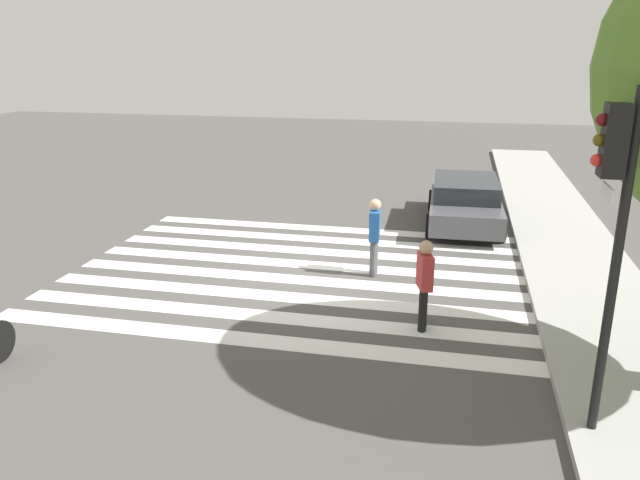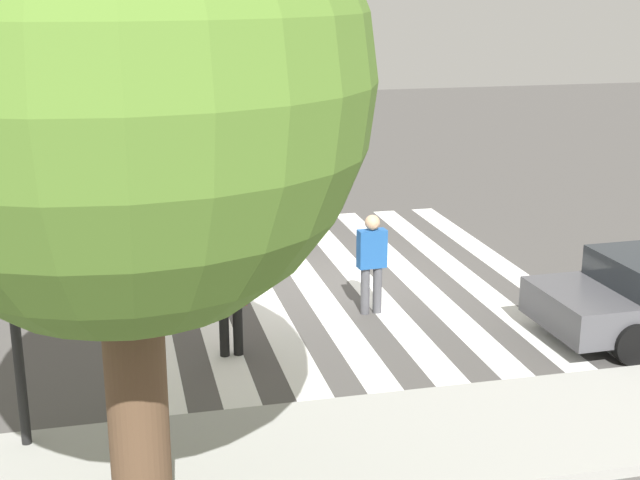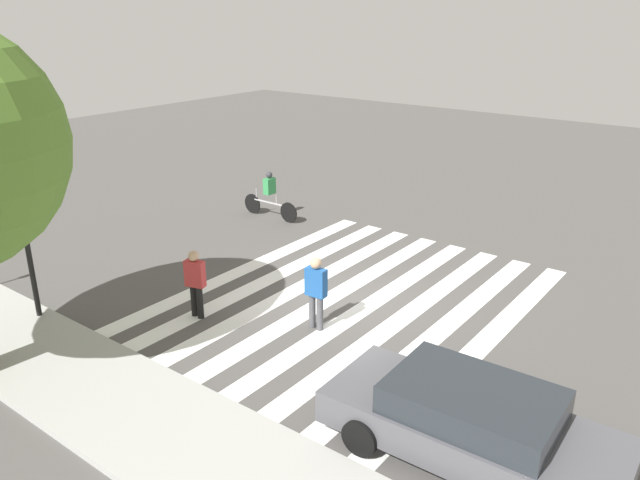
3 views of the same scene
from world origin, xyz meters
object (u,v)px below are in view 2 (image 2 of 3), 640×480
Objects in this scene: street_tree at (117,85)px; pedestrian_child_with_backpack at (372,258)px; cyclist_mid_street at (20,210)px; traffic_light at (3,197)px; pedestrian_adult_yellow_jacket at (230,297)px.

street_tree is 7.83m from pedestrian_child_with_backpack.
cyclist_mid_street is (6.13, -5.36, -0.11)m from pedestrian_child_with_backpack.
pedestrian_child_with_backpack is 0.73× the size of cyclist_mid_street.
cyclist_mid_street is at bearing -79.47° from street_tree.
cyclist_mid_street is (0.74, -8.83, -2.28)m from traffic_light.
pedestrian_child_with_backpack is (-5.39, -3.48, -2.17)m from traffic_light.
pedestrian_child_with_backpack is at bearing -147.17° from traffic_light.
traffic_light is at bearing -150.98° from pedestrian_child_with_backpack.
street_tree reaches higher than cyclist_mid_street.
pedestrian_adult_yellow_jacket is 0.71× the size of cyclist_mid_street.
traffic_light is 1.89× the size of cyclist_mid_street.
traffic_light is 2.68× the size of pedestrian_adult_yellow_jacket.
street_tree is 2.92× the size of cyclist_mid_street.
pedestrian_adult_yellow_jacket is at bearing 118.49° from cyclist_mid_street.
pedestrian_adult_yellow_jacket is (-1.51, -4.37, -3.66)m from street_tree.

